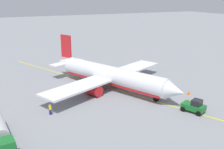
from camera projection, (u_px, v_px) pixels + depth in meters
ground_plane at (112, 89)px, 53.22m from camera, size 400.00×400.00×0.00m
airplane at (110, 76)px, 52.76m from camera, size 31.03×30.37×9.63m
pushback_tug at (194, 106)px, 42.33m from camera, size 4.10×3.46×2.20m
refueling_worker at (50, 110)px, 41.48m from camera, size 0.57×0.43×1.71m
safety_cone_nose at (189, 93)px, 49.94m from camera, size 0.62×0.62×0.69m
safety_cone_wingtip at (188, 100)px, 46.45m from camera, size 0.58×0.58×0.64m
taxi_line_marking at (112, 89)px, 53.21m from camera, size 65.01×28.55×0.01m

